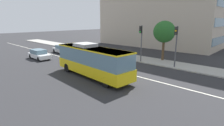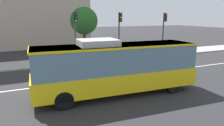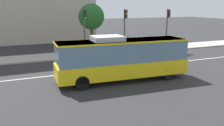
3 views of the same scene
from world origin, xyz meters
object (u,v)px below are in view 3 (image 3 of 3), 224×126
Objects in this scene: traffic_light_far_corner at (168,22)px; transit_bus at (122,57)px; traffic_light_mid_block at (85,25)px; traffic_light_near_corner at (125,24)px; street_tree_kerbside_left at (91,17)px.

transit_bus is at bearing -44.49° from traffic_light_far_corner.
traffic_light_far_corner is at bearing 91.47° from traffic_light_mid_block.
traffic_light_near_corner is 1.00× the size of traffic_light_far_corner.
traffic_light_near_corner is at bearing -42.68° from street_tree_kerbside_left.
traffic_light_mid_block is 3.69m from street_tree_kerbside_left.
traffic_light_far_corner is (10.59, 9.13, 1.75)m from transit_bus.
traffic_light_mid_block reaches higher than transit_bus.
transit_bus is 9.17m from traffic_light_mid_block.
traffic_light_far_corner is (10.74, 0.13, 0.00)m from traffic_light_mid_block.
transit_bus is 10.57m from traffic_light_near_corner.
traffic_light_mid_block is at bearing -86.67° from traffic_light_near_corner.
traffic_light_far_corner is (5.81, -0.14, 0.00)m from traffic_light_near_corner.
traffic_light_near_corner is 0.89× the size of street_tree_kerbside_left.
street_tree_kerbside_left is at bearing -103.90° from traffic_light_far_corner.
traffic_light_mid_block is at bearing -120.10° from street_tree_kerbside_left.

